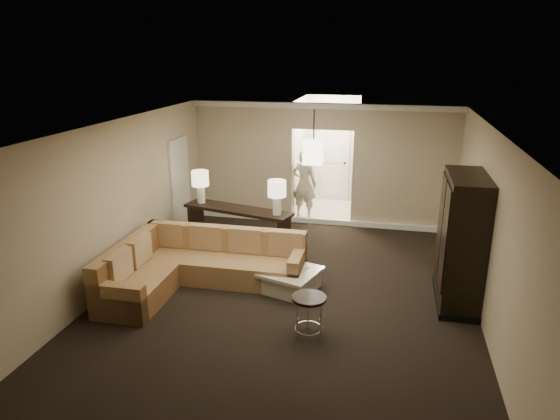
% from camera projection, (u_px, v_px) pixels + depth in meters
% --- Properties ---
extents(ground, '(8.00, 8.00, 0.00)m').
position_uv_depth(ground, '(285.00, 302.00, 8.11)').
color(ground, black).
rests_on(ground, ground).
extents(wall_back, '(6.00, 0.04, 2.80)m').
position_uv_depth(wall_back, '(322.00, 165.00, 11.39)').
color(wall_back, '#C0AF91').
rests_on(wall_back, ground).
extents(wall_front, '(6.00, 0.04, 2.80)m').
position_uv_depth(wall_front, '(180.00, 380.00, 3.96)').
color(wall_front, '#C0AF91').
rests_on(wall_front, ground).
extents(wall_left, '(0.04, 8.00, 2.80)m').
position_uv_depth(wall_left, '(109.00, 208.00, 8.30)').
color(wall_left, '#C0AF91').
rests_on(wall_left, ground).
extents(wall_right, '(0.04, 8.00, 2.80)m').
position_uv_depth(wall_right, '(492.00, 236.00, 7.05)').
color(wall_right, '#C0AF91').
rests_on(wall_right, ground).
extents(ceiling, '(6.00, 8.00, 0.02)m').
position_uv_depth(ceiling, '(285.00, 130.00, 7.25)').
color(ceiling, white).
rests_on(ceiling, wall_back).
extents(crown_molding, '(6.00, 0.10, 0.12)m').
position_uv_depth(crown_molding, '(323.00, 106.00, 10.94)').
color(crown_molding, white).
rests_on(crown_molding, wall_back).
extents(baseboard, '(6.00, 0.10, 0.12)m').
position_uv_depth(baseboard, '(320.00, 221.00, 11.76)').
color(baseboard, white).
rests_on(baseboard, ground).
extents(side_door, '(0.05, 0.90, 2.10)m').
position_uv_depth(side_door, '(180.00, 186.00, 11.01)').
color(side_door, silver).
rests_on(side_door, ground).
extents(foyer, '(1.44, 2.02, 2.80)m').
position_uv_depth(foyer, '(329.00, 157.00, 12.67)').
color(foyer, white).
rests_on(foyer, ground).
extents(sectional_sofa, '(2.97, 2.37, 0.89)m').
position_uv_depth(sectional_sofa, '(195.00, 266.00, 8.60)').
color(sectional_sofa, brown).
rests_on(sectional_sofa, ground).
extents(coffee_table, '(1.12, 1.12, 0.37)m').
position_uv_depth(coffee_table, '(290.00, 280.00, 8.47)').
color(coffee_table, beige).
rests_on(coffee_table, ground).
extents(console_table, '(2.34, 1.04, 0.88)m').
position_uv_depth(console_table, '(238.00, 225.00, 10.09)').
color(console_table, black).
rests_on(console_table, ground).
extents(armoire, '(0.63, 1.46, 2.10)m').
position_uv_depth(armoire, '(461.00, 243.00, 7.85)').
color(armoire, black).
rests_on(armoire, ground).
extents(drink_table, '(0.49, 0.49, 0.61)m').
position_uv_depth(drink_table, '(309.00, 308.00, 7.03)').
color(drink_table, black).
rests_on(drink_table, ground).
extents(table_lamp_left, '(0.35, 0.35, 0.67)m').
position_uv_depth(table_lamp_left, '(200.00, 182.00, 10.22)').
color(table_lamp_left, white).
rests_on(table_lamp_left, console_table).
extents(table_lamp_right, '(0.35, 0.35, 0.67)m').
position_uv_depth(table_lamp_right, '(277.00, 192.00, 9.48)').
color(table_lamp_right, white).
rests_on(table_lamp_right, console_table).
extents(pendant_light, '(0.38, 0.38, 1.09)m').
position_uv_depth(pendant_light, '(313.00, 152.00, 10.02)').
color(pendant_light, black).
rests_on(pendant_light, ceiling).
extents(person, '(0.76, 0.60, 1.86)m').
position_uv_depth(person, '(304.00, 181.00, 11.91)').
color(person, beige).
rests_on(person, ground).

